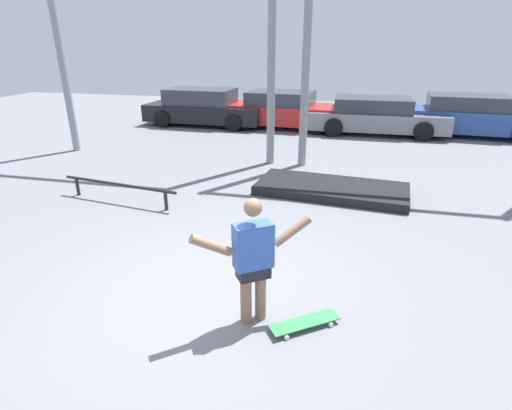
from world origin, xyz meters
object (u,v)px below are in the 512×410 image
at_px(grind_rail, 119,187).
at_px(manual_pad, 331,189).
at_px(parked_car_grey, 375,116).
at_px(parked_car_red, 284,110).
at_px(parked_car_black, 204,108).
at_px(parked_car_blue, 470,116).
at_px(skateboard, 305,322).
at_px(skateboarder, 253,257).

bearing_deg(grind_rail, manual_pad, 19.92).
bearing_deg(manual_pad, parked_car_grey, 80.12).
bearing_deg(manual_pad, parked_car_red, 107.66).
height_order(parked_car_black, parked_car_blue, parked_car_black).
height_order(skateboard, parked_car_black, parked_car_black).
height_order(skateboarder, manual_pad, skateboarder).
xyz_separation_m(parked_car_grey, parked_car_blue, (3.06, 0.34, 0.05)).
height_order(manual_pad, parked_car_black, parked_car_black).
xyz_separation_m(parked_car_black, parked_car_red, (3.01, 0.25, -0.01)).
xyz_separation_m(skateboard, parked_car_red, (-2.08, 11.09, 0.57)).
distance_m(skateboarder, parked_car_red, 11.18).
xyz_separation_m(parked_car_black, parked_car_blue, (9.30, 0.27, 0.01)).
xyz_separation_m(skateboarder, parked_car_red, (-1.49, 11.08, -0.19)).
relative_size(skateboarder, manual_pad, 0.48).
distance_m(parked_car_black, parked_car_blue, 9.31).
bearing_deg(manual_pad, parked_car_black, 128.58).
bearing_deg(parked_car_red, skateboarder, -78.62).
xyz_separation_m(grind_rail, parked_car_grey, (5.17, 7.84, 0.27)).
bearing_deg(parked_car_black, skateboarder, -65.26).
bearing_deg(skateboarder, skateboard, -34.73).
bearing_deg(grind_rail, skateboard, -36.12).
relative_size(skateboard, parked_car_blue, 0.17).
distance_m(grind_rail, parked_car_blue, 11.60).
distance_m(skateboarder, skateboard, 0.96).
xyz_separation_m(skateboarder, manual_pad, (0.64, 4.39, -0.72)).
relative_size(skateboarder, skateboard, 1.91).
relative_size(grind_rail, parked_car_grey, 0.57).
xyz_separation_m(skateboard, parked_car_grey, (1.16, 10.76, 0.53)).
distance_m(skateboarder, parked_car_blue, 12.10).
relative_size(skateboard, parked_car_grey, 0.17).
height_order(parked_car_black, parked_car_red, parked_car_black).
height_order(parked_car_red, parked_car_grey, parked_car_red).
height_order(skateboard, grind_rail, grind_rail).
bearing_deg(skateboarder, parked_car_blue, 32.25).
relative_size(skateboarder, parked_car_blue, 0.33).
bearing_deg(parked_car_red, manual_pad, -68.61).
bearing_deg(skateboard, skateboarder, 144.24).
bearing_deg(grind_rail, parked_car_black, 97.76).
relative_size(parked_car_red, parked_car_blue, 0.95).
bearing_deg(parked_car_grey, skateboarder, -99.47).
distance_m(parked_car_black, parked_car_grey, 6.25).
relative_size(skateboard, parked_car_red, 0.18).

